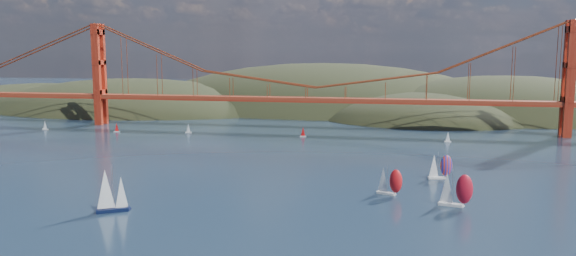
{
  "coord_description": "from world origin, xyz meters",
  "views": [
    {
      "loc": [
        38.26,
        -104.64,
        42.36
      ],
      "look_at": [
        2.06,
        90.0,
        13.82
      ],
      "focal_mm": 35.0,
      "sensor_mm": 36.0,
      "label": 1
    }
  ],
  "objects_px": {
    "sloop_navy": "(110,191)",
    "racer_1": "(455,189)",
    "racer_0": "(389,181)",
    "racer_rwb": "(440,166)"
  },
  "relations": [
    {
      "from": "sloop_navy",
      "to": "racer_0",
      "type": "xyz_separation_m",
      "value": [
        70.79,
        30.65,
        -1.43
      ]
    },
    {
      "from": "racer_0",
      "to": "racer_rwb",
      "type": "height_order",
      "value": "racer_rwb"
    },
    {
      "from": "racer_rwb",
      "to": "racer_0",
      "type": "bearing_deg",
      "value": -136.05
    },
    {
      "from": "racer_0",
      "to": "sloop_navy",
      "type": "bearing_deg",
      "value": -133.98
    },
    {
      "from": "racer_0",
      "to": "racer_1",
      "type": "xyz_separation_m",
      "value": [
        17.45,
        -8.94,
        0.67
      ]
    },
    {
      "from": "sloop_navy",
      "to": "racer_rwb",
      "type": "bearing_deg",
      "value": 2.49
    },
    {
      "from": "racer_rwb",
      "to": "sloop_navy",
      "type": "bearing_deg",
      "value": -159.54
    },
    {
      "from": "sloop_navy",
      "to": "racer_1",
      "type": "bearing_deg",
      "value": -15.44
    },
    {
      "from": "racer_1",
      "to": "racer_rwb",
      "type": "relative_size",
      "value": 1.14
    },
    {
      "from": "racer_0",
      "to": "racer_1",
      "type": "height_order",
      "value": "racer_1"
    }
  ]
}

